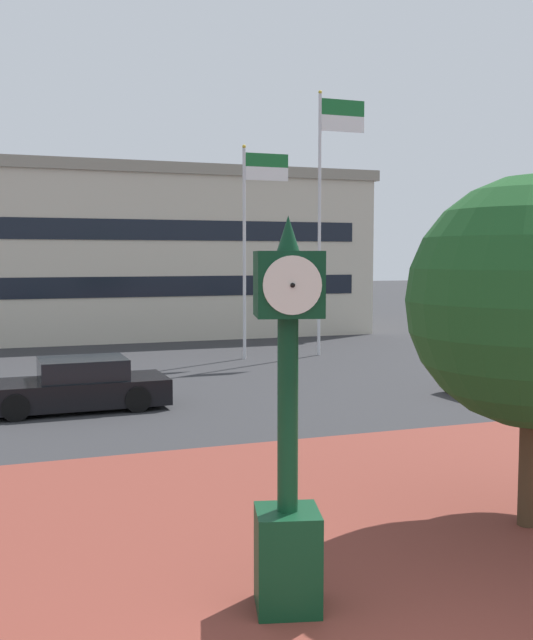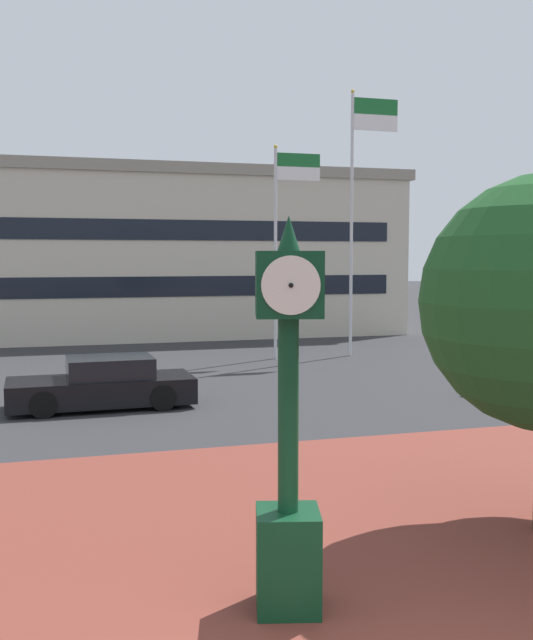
{
  "view_description": "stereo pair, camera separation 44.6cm",
  "coord_description": "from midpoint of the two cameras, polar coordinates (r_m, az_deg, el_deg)",
  "views": [
    {
      "loc": [
        -3.22,
        -4.82,
        3.8
      ],
      "look_at": [
        -0.61,
        2.43,
        3.15
      ],
      "focal_mm": 41.83,
      "sensor_mm": 36.0,
      "label": 1
    },
    {
      "loc": [
        -2.79,
        -4.96,
        3.8
      ],
      "look_at": [
        -0.61,
        2.43,
        3.15
      ],
      "focal_mm": 41.83,
      "sensor_mm": 36.0,
      "label": 2
    }
  ],
  "objects": [
    {
      "name": "car_street_mid",
      "position": [
        22.14,
        18.56,
        -3.78
      ],
      "size": [
        4.32,
        1.99,
        1.28
      ],
      "rotation": [
        0.0,
        0.0,
        1.61
      ],
      "color": "tan",
      "rests_on": "ground"
    },
    {
      "name": "civic_building",
      "position": [
        38.98,
        -12.02,
        5.04
      ],
      "size": [
        24.0,
        12.18,
        7.96
      ],
      "color": "beige",
      "rests_on": "ground"
    },
    {
      "name": "flagpole_primary",
      "position": [
        27.69,
        -1.72,
        6.88
      ],
      "size": [
        1.8,
        0.14,
        7.88
      ],
      "color": "silver",
      "rests_on": "ground"
    },
    {
      "name": "flagpole_secondary",
      "position": [
        28.85,
        4.1,
        9.48
      ],
      "size": [
        1.92,
        0.14,
        10.04
      ],
      "color": "silver",
      "rests_on": "ground"
    },
    {
      "name": "street_clock",
      "position": [
        8.02,
        0.02,
        -9.27
      ],
      "size": [
        0.83,
        0.87,
        4.23
      ],
      "rotation": [
        0.0,
        0.0,
        -0.25
      ],
      "color": "#0C381E",
      "rests_on": "ground"
    },
    {
      "name": "car_street_near",
      "position": [
        19.25,
        -15.01,
        -4.96
      ],
      "size": [
        4.61,
        2.03,
        1.28
      ],
      "rotation": [
        0.0,
        0.0,
        1.59
      ],
      "color": "black",
      "rests_on": "ground"
    },
    {
      "name": "plaza_brick_paving",
      "position": [
        8.98,
        1.85,
        -20.17
      ],
      "size": [
        44.0,
        13.34,
        0.01
      ],
      "primitive_type": "cube",
      "color": "brown",
      "rests_on": "ground"
    }
  ]
}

